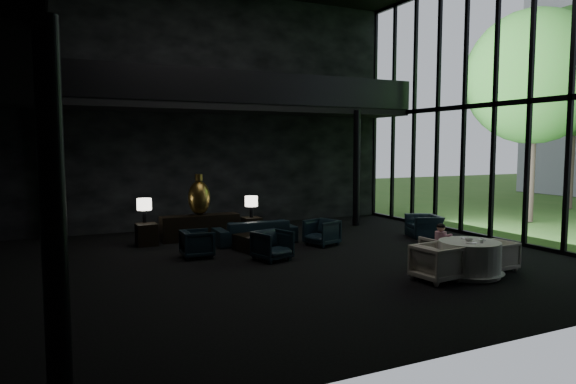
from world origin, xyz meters
name	(u,v)px	position (x,y,z in m)	size (l,w,h in m)	color
floor	(279,262)	(0.00, 0.00, 0.00)	(14.00, 12.00, 0.02)	black
wall_back	(205,110)	(0.00, 6.00, 4.00)	(14.00, 0.04, 8.00)	black
wall_front	(474,52)	(0.00, -6.00, 4.00)	(14.00, 0.04, 8.00)	black
curtain_wall	(495,104)	(6.95, 0.00, 4.00)	(0.20, 12.00, 8.00)	black
mezzanine_back	(243,109)	(1.00, 5.00, 4.00)	(12.00, 2.00, 0.25)	black
railing_left	(41,51)	(-5.00, 0.00, 4.60)	(0.06, 12.00, 1.00)	black
railing_back	(255,87)	(1.00, 4.00, 4.60)	(12.00, 0.06, 1.00)	black
column_sw	(54,230)	(-5.00, -5.70, 2.00)	(0.24, 0.24, 4.00)	black
column_nw	(45,173)	(-5.00, 5.70, 2.00)	(0.24, 0.24, 4.00)	black
column_ne	(356,168)	(4.80, 4.00, 2.00)	(0.24, 0.24, 4.00)	black
tree_near	(534,77)	(11.00, 2.00, 5.23)	(4.80, 4.80, 7.65)	#382D23
tree_far	(574,72)	(16.00, 4.00, 5.99)	(5.60, 5.60, 8.80)	#382D23
console	(200,227)	(-0.90, 3.68, 0.37)	(2.33, 0.53, 0.74)	black
bronze_urn	(199,197)	(-0.90, 3.74, 1.26)	(0.65, 0.65, 1.21)	#A37F3E
side_table_left	(147,234)	(-2.50, 3.48, 0.31)	(0.56, 0.56, 0.62)	black
table_lamp_left	(144,205)	(-2.50, 3.73, 1.11)	(0.41, 0.41, 0.68)	black
side_table_right	(252,227)	(0.70, 3.57, 0.29)	(0.53, 0.53, 0.58)	black
table_lamp_right	(251,202)	(0.70, 3.59, 1.06)	(0.39, 0.39, 0.66)	black
sofa	(255,226)	(0.35, 2.43, 0.51)	(2.60, 0.76, 1.02)	black
lounge_armchair_west	(197,242)	(-1.65, 1.34, 0.38)	(0.74, 0.69, 0.76)	#1C3238
lounge_armchair_east	(322,231)	(1.93, 1.36, 0.42)	(0.81, 0.76, 0.83)	#102A2F
lounge_armchair_south	(272,243)	(-0.08, 0.25, 0.42)	(0.81, 0.76, 0.83)	#0F2A2F
window_armchair	(424,223)	(5.42, 1.16, 0.43)	(0.98, 0.64, 0.86)	black
coffee_table	(257,242)	(0.03, 1.50, 0.21)	(0.96, 0.96, 0.43)	black
dining_table	(469,261)	(3.14, -2.95, 0.33)	(1.46, 1.46, 0.75)	white
dining_chair_north	(442,250)	(3.15, -2.11, 0.40)	(0.78, 0.73, 0.80)	beige
dining_chair_east	(497,255)	(4.03, -2.88, 0.35)	(0.68, 0.64, 0.70)	beige
dining_chair_west	(437,259)	(2.20, -2.99, 0.45)	(0.88, 0.82, 0.91)	beige
child	(441,236)	(3.12, -2.08, 0.73)	(0.26, 0.26, 0.57)	#DC9DAA
plate_a	(471,243)	(3.01, -3.12, 0.76)	(0.23, 0.23, 0.01)	white
plate_b	(466,238)	(3.28, -2.70, 0.76)	(0.23, 0.23, 0.02)	white
saucer	(482,240)	(3.45, -2.99, 0.76)	(0.16, 0.16, 0.01)	white
coffee_cup	(483,239)	(3.44, -3.02, 0.79)	(0.07, 0.07, 0.06)	white
cereal_bowl	(469,239)	(3.15, -2.91, 0.79)	(0.17, 0.17, 0.09)	white
cream_pot	(482,241)	(3.21, -3.21, 0.79)	(0.06, 0.06, 0.07)	#99999E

